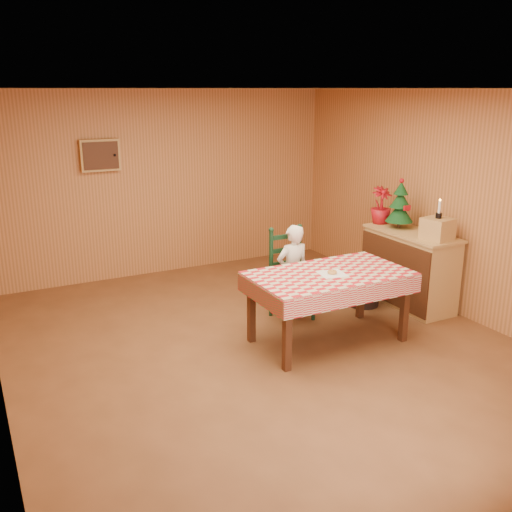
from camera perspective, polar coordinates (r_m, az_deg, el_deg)
The scene contains 13 objects.
ground at distance 6.02m, azimuth 0.89°, elevation -9.20°, with size 6.00×6.00×0.00m, color brown.
cabin_walls at distance 5.95m, azimuth -1.52°, elevation 8.92°, with size 5.10×6.05×2.65m.
dining_table at distance 5.97m, azimuth 7.32°, elevation -2.41°, with size 1.66×0.96×0.77m.
ladder_chair at distance 6.65m, azimuth 3.41°, elevation -1.98°, with size 0.44×0.40×1.08m.
seated_child at distance 6.59m, azimuth 3.67°, elevation -1.64°, with size 0.41×0.27×1.12m, color white.
napkin at distance 5.91m, azimuth 7.62°, elevation -1.77°, with size 0.26×0.26×0.00m, color white.
donut at distance 5.90m, azimuth 7.63°, elevation -1.60°, with size 0.10×0.10×0.03m, color gold.
shelf_unit at distance 7.28m, azimuth 15.04°, elevation -1.21°, with size 0.54×1.24×0.93m.
crate at distance 6.86m, azimuth 17.69°, elevation 2.60°, with size 0.30×0.30×0.25m, color tan.
christmas_tree at distance 7.28m, azimuth 14.20°, elevation 4.91°, with size 0.34×0.34×0.62m.
flower_arrangement at distance 7.48m, azimuth 12.37°, elevation 4.98°, with size 0.26×0.26×0.47m, color maroon.
candle_set at distance 6.82m, azimuth 17.83°, elevation 4.15°, with size 0.07×0.07×0.22m.
storage_bin at distance 7.22m, azimuth 10.71°, elevation -3.38°, with size 0.38×0.38×0.38m, color black.
Camera 1 is at (-2.59, -4.76, 2.60)m, focal length 40.00 mm.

